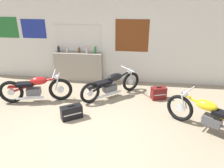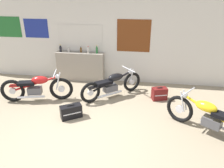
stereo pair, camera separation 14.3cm
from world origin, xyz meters
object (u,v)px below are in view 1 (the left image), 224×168
bottle_left_center (67,50)px  motorcycle_red (36,88)px  hard_case_black (71,112)px  motorcycle_yellow (210,116)px  motorcycle_black (112,84)px  bottle_rightmost (95,50)px  bottle_leftmost (59,49)px  bottle_center (79,50)px  bottle_right_center (87,50)px  hard_case_darkred (159,93)px

bottle_left_center → motorcycle_red: bearing=-103.7°
hard_case_black → motorcycle_yellow: bearing=-2.8°
motorcycle_red → motorcycle_black: (2.06, 0.58, -0.02)m
motorcycle_red → motorcycle_yellow: (4.40, -0.89, 0.01)m
bottle_rightmost → motorcycle_red: (-1.38, -1.64, -0.71)m
bottle_leftmost → bottle_rightmost: size_ratio=0.90×
bottle_center → bottle_right_center: bearing=-14.7°
bottle_rightmost → hard_case_black: bottle_rightmost is taller
motorcycle_red → hard_case_black: (1.23, -0.73, -0.23)m
bottle_left_center → hard_case_darkred: size_ratio=0.41×
motorcycle_black → hard_case_black: (-0.83, -1.31, -0.22)m
motorcycle_red → bottle_rightmost: bearing=49.9°
bottle_center → motorcycle_red: size_ratio=0.10×
bottle_rightmost → motorcycle_black: size_ratio=0.17×
hard_case_black → bottle_left_center: bearing=108.9°
bottle_left_center → bottle_rightmost: (0.97, -0.02, 0.04)m
bottle_left_center → bottle_center: (0.42, 0.03, -0.00)m
bottle_center → motorcycle_black: (1.23, -1.12, -0.69)m
motorcycle_red → hard_case_black: size_ratio=3.55×
motorcycle_yellow → hard_case_darkred: motorcycle_yellow is taller
bottle_right_center → hard_case_black: bearing=-86.8°
bottle_center → motorcycle_red: (-0.82, -1.70, -0.67)m
bottle_rightmost → motorcycle_red: bearing=-130.1°
bottle_leftmost → motorcycle_black: 2.32m
bottle_center → motorcycle_black: size_ratio=0.12×
bottle_center → bottle_right_center: bottle_right_center is taller
motorcycle_yellow → hard_case_darkred: (-0.98, 1.48, -0.23)m
motorcycle_black → bottle_right_center: bearing=132.4°
bottle_center → bottle_rightmost: bearing=-5.7°
motorcycle_red → bottle_right_center: bearing=56.0°
bottle_leftmost → bottle_center: size_ratio=1.29×
bottle_rightmost → hard_case_black: bearing=-93.7°
bottle_left_center → bottle_right_center: size_ratio=0.83×
bottle_center → bottle_leftmost: bearing=-176.5°
bottle_leftmost → bottle_left_center: size_ratio=1.28×
motorcycle_black → hard_case_darkred: motorcycle_black is taller
bottle_right_center → bottle_rightmost: 0.29m
motorcycle_red → hard_case_black: bearing=-30.9°
bottle_left_center → bottle_rightmost: size_ratio=0.70×
motorcycle_black → hard_case_black: motorcycle_black is taller
bottle_leftmost → motorcycle_red: (-0.13, -1.66, -0.70)m
bottle_leftmost → hard_case_black: bearing=-65.3°
bottle_center → hard_case_black: (0.40, -2.43, -0.91)m
bottle_leftmost → motorcycle_yellow: bottle_leftmost is taller
bottle_left_center → motorcycle_red: size_ratio=0.10×
bottle_center → bottle_right_center: 0.28m
motorcycle_black → bottle_center: bearing=137.7°
hard_case_darkred → bottle_right_center: bearing=156.0°
bottle_left_center → hard_case_darkred: 3.33m
bottle_leftmost → bottle_left_center: bottle_leftmost is taller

